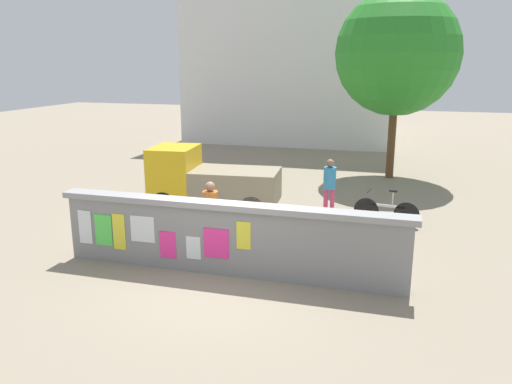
% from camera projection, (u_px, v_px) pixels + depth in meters
% --- Properties ---
extents(ground, '(60.00, 60.00, 0.00)m').
position_uv_depth(ground, '(303.00, 185.00, 17.81)').
color(ground, gray).
extents(poster_wall, '(7.29, 0.42, 1.50)m').
position_uv_depth(poster_wall, '(228.00, 238.00, 10.17)').
color(poster_wall, gray).
rests_on(poster_wall, ground).
extents(auto_rickshaw_truck, '(3.72, 1.81, 1.85)m').
position_uv_depth(auto_rickshaw_truck, '(208.00, 181.00, 14.44)').
color(auto_rickshaw_truck, black).
rests_on(auto_rickshaw_truck, ground).
extents(motorcycle, '(1.90, 0.56, 0.87)m').
position_uv_depth(motorcycle, '(332.00, 234.00, 11.34)').
color(motorcycle, black).
rests_on(motorcycle, ground).
extents(bicycle_near, '(1.70, 0.44, 0.95)m').
position_uv_depth(bicycle_near, '(386.00, 211.00, 13.40)').
color(bicycle_near, black).
rests_on(bicycle_near, ground).
extents(person_walking, '(0.40, 0.40, 1.62)m').
position_uv_depth(person_walking, '(211.00, 209.00, 11.36)').
color(person_walking, '#3F994C').
rests_on(person_walking, ground).
extents(person_bystander, '(0.36, 0.36, 1.62)m').
position_uv_depth(person_bystander, '(330.00, 182.00, 13.94)').
color(person_bystander, '#D83F72').
rests_on(person_bystander, ground).
extents(tree_roadside, '(4.37, 4.37, 6.66)m').
position_uv_depth(tree_roadside, '(397.00, 53.00, 17.83)').
color(tree_roadside, brown).
rests_on(tree_roadside, ground).
extents(building_background, '(11.10, 6.02, 9.49)m').
position_uv_depth(building_background, '(294.00, 50.00, 26.98)').
color(building_background, silver).
rests_on(building_background, ground).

